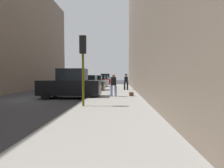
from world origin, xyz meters
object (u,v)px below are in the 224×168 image
object	(u,v)px
parked_black_suv	(71,85)
parked_red_hatchback	(99,81)
fire_hydrant	(101,88)
pedestrian_in_jeans	(114,84)
pedestrian_with_fedora	(126,81)
parked_white_van	(105,79)
duffel_bag	(131,94)
parked_silver_sedan	(94,82)
parked_dark_green_sedan	(86,84)
traffic_light	(83,55)
parked_gray_coupe	(102,80)

from	to	relation	value
parked_black_suv	parked_red_hatchback	world-z (taller)	parked_black_suv
fire_hydrant	parked_red_hatchback	bearing A→B (deg)	97.86
pedestrian_in_jeans	pedestrian_with_fedora	size ratio (longest dim) A/B	0.96
parked_red_hatchback	parked_white_van	size ratio (longest dim) A/B	0.90
parked_red_hatchback	duffel_bag	size ratio (longest dim) A/B	9.57
fire_hydrant	pedestrian_with_fedora	bearing A→B (deg)	34.62
parked_silver_sedan	pedestrian_in_jeans	xyz separation A→B (m)	(3.26, -11.85, 0.26)
parked_dark_green_sedan	parked_red_hatchback	size ratio (longest dim) A/B	1.01
parked_silver_sedan	pedestrian_in_jeans	world-z (taller)	pedestrian_in_jeans
parked_red_hatchback	pedestrian_with_fedora	bearing A→B (deg)	-68.55
parked_white_van	pedestrian_in_jeans	distance (m)	29.74
parked_silver_sedan	traffic_light	xyz separation A→B (m)	(1.85, -16.05, 1.91)
parked_black_suv	parked_gray_coupe	distance (m)	23.52
parked_silver_sedan	parked_black_suv	bearing A→B (deg)	-90.00
parked_gray_coupe	traffic_light	bearing A→B (deg)	-86.17
parked_black_suv	fire_hydrant	world-z (taller)	parked_black_suv
fire_hydrant	traffic_light	bearing A→B (deg)	-89.67
parked_silver_sedan	parked_gray_coupe	xyz separation A→B (m)	(-0.00, 11.63, 0.00)
parked_black_suv	fire_hydrant	xyz separation A→B (m)	(1.80, 4.51, -0.54)
parked_white_van	pedestrian_with_fedora	bearing A→B (deg)	-79.24
parked_white_van	parked_dark_green_sedan	bearing A→B (deg)	-90.00
fire_hydrant	pedestrian_with_fedora	size ratio (longest dim) A/B	0.40
parked_silver_sedan	pedestrian_with_fedora	world-z (taller)	pedestrian_with_fedora
traffic_light	fire_hydrant	bearing A→B (deg)	90.33
parked_gray_coupe	fire_hydrant	world-z (taller)	parked_gray_coupe
parked_black_suv	parked_silver_sedan	bearing A→B (deg)	90.00
parked_white_van	fire_hydrant	bearing A→B (deg)	-85.89
traffic_light	parked_black_suv	bearing A→B (deg)	113.98
parked_white_van	duffel_bag	bearing A→B (deg)	-80.95
traffic_light	duffel_bag	bearing A→B (deg)	59.25
parked_white_van	parked_gray_coupe	bearing A→B (deg)	-90.00
pedestrian_with_fedora	parked_black_suv	bearing A→B (deg)	-124.99
parked_red_hatchback	pedestrian_with_fedora	world-z (taller)	pedestrian_with_fedora
fire_hydrant	pedestrian_in_jeans	distance (m)	4.74
parked_black_suv	traffic_light	bearing A→B (deg)	-66.02
parked_silver_sedan	parked_white_van	bearing A→B (deg)	90.00
parked_white_van	pedestrian_with_fedora	size ratio (longest dim) A/B	2.62
parked_silver_sedan	parked_red_hatchback	distance (m)	5.69
parked_dark_green_sedan	pedestrian_with_fedora	size ratio (longest dim) A/B	2.39
parked_dark_green_sedan	parked_silver_sedan	distance (m)	5.76
pedestrian_in_jeans	duffel_bag	distance (m)	1.66
fire_hydrant	duffel_bag	size ratio (longest dim) A/B	1.60
parked_black_suv	parked_red_hatchback	distance (m)	17.57
parked_red_hatchback	pedestrian_in_jeans	bearing A→B (deg)	-79.46
parked_dark_green_sedan	parked_red_hatchback	distance (m)	11.44
pedestrian_with_fedora	duffel_bag	bearing A→B (deg)	-87.91
traffic_light	pedestrian_with_fedora	xyz separation A→B (m)	(2.57, 10.48, -1.62)
pedestrian_in_jeans	duffel_bag	bearing A→B (deg)	18.91
parked_white_van	pedestrian_in_jeans	bearing A→B (deg)	-83.70
parked_red_hatchback	fire_hydrant	size ratio (longest dim) A/B	5.98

